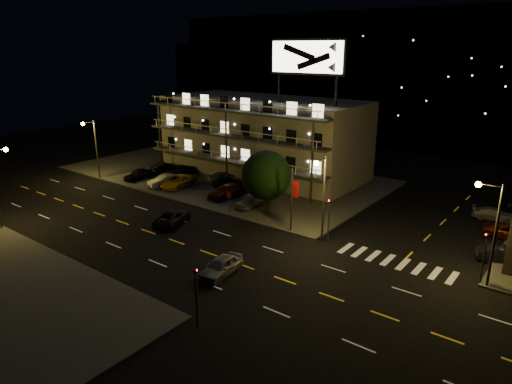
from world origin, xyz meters
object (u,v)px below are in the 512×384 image
Objects in this scene: lot_car_2 at (178,181)px; side_car_0 at (503,254)px; lot_car_4 at (251,200)px; road_car_east at (221,266)px; road_car_west at (172,217)px; tree at (266,177)px; lot_car_7 at (224,177)px.

lot_car_2 is 36.87m from side_car_0.
lot_car_2 reaches higher than lot_car_4.
road_car_east reaches higher than road_car_west.
tree is 1.35× the size of road_car_west.
side_car_0 is at bearing 4.96° from lot_car_4.
lot_car_4 is 0.96× the size of lot_car_7.
lot_car_7 is 0.89× the size of road_car_west.
road_car_west is (-3.32, -8.58, -0.19)m from lot_car_4.
tree is 22.80m from side_car_0.
road_car_west is (8.63, -8.96, -0.19)m from lot_car_2.
road_car_west is at bearing -126.38° from tree.
lot_car_7 is at bearing -90.20° from road_car_west.
road_car_east is (7.80, -13.74, -0.14)m from lot_car_4.
road_car_west is (5.63, -14.24, -0.10)m from lot_car_7.
road_car_east is at bearing 133.34° from road_car_west.
tree reaches higher than lot_car_2.
lot_car_2 is 1.23× the size of lot_car_4.
lot_car_4 is 1.05× the size of side_car_0.
road_car_east is at bearing 151.55° from lot_car_7.
road_car_west is at bearing 89.50° from side_car_0.
lot_car_7 is (3.01, 5.28, -0.09)m from lot_car_2.
side_car_0 is 30.18m from road_car_west.
side_car_0 is at bearing 179.16° from road_car_west.
road_car_east is (19.75, -14.12, -0.15)m from lot_car_2.
lot_car_4 is 10.59m from lot_car_7.
road_car_east reaches higher than lot_car_7.
road_car_west is at bearing 148.89° from road_car_east.
lot_car_2 is 6.08m from lot_car_7.
lot_car_4 is 0.86× the size of road_car_west.
lot_car_4 is (11.95, -0.38, -0.00)m from lot_car_2.
road_car_east is (16.74, -19.40, -0.06)m from lot_car_7.
lot_car_2 is at bearing 178.09° from lot_car_4.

